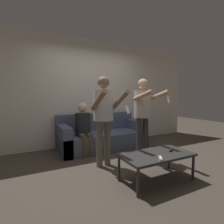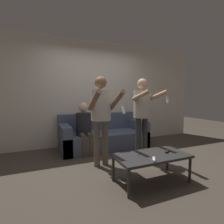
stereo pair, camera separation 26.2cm
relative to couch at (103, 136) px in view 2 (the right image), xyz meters
The scene contains 9 objects.
ground_plane 1.18m from the couch, 95.55° to the right, with size 14.00×14.00×0.00m, color #4C4238.
wall_back 1.18m from the couch, 103.08° to the left, with size 6.40×0.06×2.70m.
couch is the anchor object (origin of this frame).
person_standing_left 1.37m from the couch, 112.04° to the right, with size 0.48×0.72×1.62m.
person_standing_right 1.37m from the couch, 67.96° to the right, with size 0.46×0.71×1.62m.
person_seated 0.67m from the couch, 158.06° to the right, with size 0.34×0.54×1.13m.
coffee_table 1.93m from the couch, 88.71° to the right, with size 1.10×0.56×0.41m.
remote_near 2.13m from the couch, 91.72° to the right, with size 0.12×0.14×0.02m.
remote_far 1.96m from the couch, 79.96° to the right, with size 0.14×0.12×0.02m.
Camera 2 is at (-1.37, -2.85, 1.27)m, focal length 28.00 mm.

